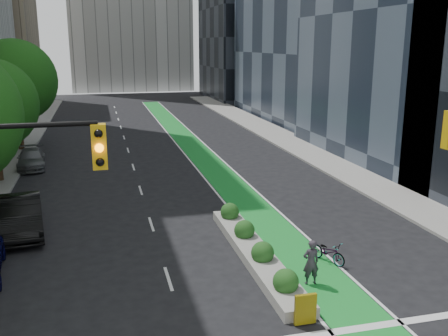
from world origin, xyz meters
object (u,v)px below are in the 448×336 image
parked_car_left_mid (21,216)px  parked_car_left_far (31,159)px  median_planter (254,249)px  cyclist (311,262)px  bicycle (328,252)px

parked_car_left_mid → parked_car_left_far: (-1.08, 13.26, -0.20)m
median_planter → cyclist: 3.04m
parked_car_left_far → median_planter: bearing=-65.1°
bicycle → cyclist: cyclist is taller
cyclist → parked_car_left_far: size_ratio=0.38×
median_planter → bicycle: size_ratio=6.10×
cyclist → parked_car_left_mid: size_ratio=0.33×
bicycle → parked_car_left_mid: parked_car_left_mid is taller
median_planter → bicycle: (2.74, -1.13, 0.07)m
cyclist → parked_car_left_far: (-11.98, 21.22, -0.20)m
cyclist → parked_car_left_far: 24.37m
median_planter → parked_car_left_mid: 10.97m
median_planter → parked_car_left_far: parked_car_left_far is taller
bicycle → median_planter: bearing=132.6°
median_planter → parked_car_left_mid: bearing=151.4°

